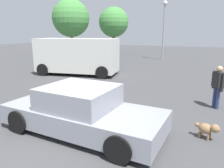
{
  "coord_description": "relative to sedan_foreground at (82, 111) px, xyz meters",
  "views": [
    {
      "loc": [
        2.98,
        -4.41,
        2.66
      ],
      "look_at": [
        0.12,
        2.24,
        0.9
      ],
      "focal_mm": 33.97,
      "sensor_mm": 36.0,
      "label": 1
    }
  ],
  "objects": [
    {
      "name": "ground_plane",
      "position": [
        -0.09,
        -0.24,
        -0.58
      ],
      "size": [
        80.0,
        80.0,
        0.0
      ],
      "primitive_type": "plane",
      "color": "#424244"
    },
    {
      "name": "sedan_foreground",
      "position": [
        0.0,
        0.0,
        0.0
      ],
      "size": [
        4.52,
        2.21,
        1.27
      ],
      "rotation": [
        0.0,
        0.0,
        -0.07
      ],
      "color": "gray",
      "rests_on": "ground_plane"
    },
    {
      "name": "dog",
      "position": [
        3.16,
        0.86,
        -0.3
      ],
      "size": [
        0.6,
        0.37,
        0.46
      ],
      "rotation": [
        0.0,
        0.0,
        5.94
      ],
      "color": "olive",
      "rests_on": "ground_plane"
    },
    {
      "name": "van_white",
      "position": [
        -4.56,
        7.04,
        0.66
      ],
      "size": [
        5.36,
        2.94,
        2.3
      ],
      "rotation": [
        0.0,
        0.0,
        0.16
      ],
      "color": "silver",
      "rests_on": "ground_plane"
    },
    {
      "name": "pedestrian",
      "position": [
        3.46,
        3.49,
        0.33
      ],
      "size": [
        0.42,
        0.49,
        1.54
      ],
      "rotation": [
        0.0,
        0.0,
        3.71
      ],
      "color": "navy",
      "rests_on": "ground_plane"
    },
    {
      "name": "light_post_near",
      "position": [
        -0.89,
        16.96,
        3.3
      ],
      "size": [
        0.44,
        0.44,
        5.61
      ],
      "color": "gray",
      "rests_on": "ground_plane"
    },
    {
      "name": "tree_back_left",
      "position": [
        -8.44,
        22.28,
        3.4
      ],
      "size": [
        3.92,
        3.92,
        5.96
      ],
      "color": "brown",
      "rests_on": "ground_plane"
    },
    {
      "name": "tree_back_center",
      "position": [
        -9.87,
        14.41,
        3.49
      ],
      "size": [
        3.78,
        3.78,
        5.97
      ],
      "color": "brown",
      "rests_on": "ground_plane"
    }
  ]
}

